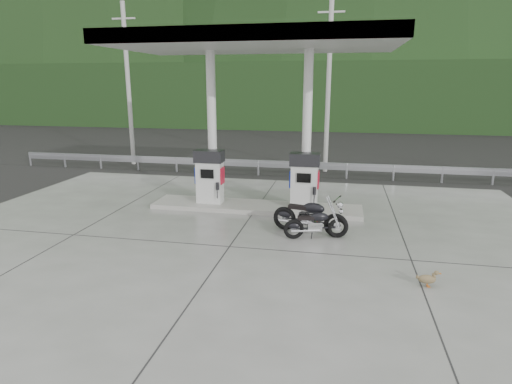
% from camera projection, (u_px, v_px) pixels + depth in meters
% --- Properties ---
extents(ground, '(160.00, 160.00, 0.00)m').
position_uv_depth(ground, '(239.00, 234.00, 12.03)').
color(ground, black).
rests_on(ground, ground).
extents(forecourt_apron, '(18.00, 14.00, 0.02)m').
position_uv_depth(forecourt_apron, '(239.00, 234.00, 12.03)').
color(forecourt_apron, slate).
rests_on(forecourt_apron, ground).
extents(pump_island, '(7.00, 1.40, 0.15)m').
position_uv_depth(pump_island, '(256.00, 207.00, 14.38)').
color(pump_island, '#98968D').
rests_on(pump_island, forecourt_apron).
extents(gas_pump_left, '(0.95, 0.55, 1.80)m').
position_uv_depth(gas_pump_left, '(210.00, 177.00, 14.45)').
color(gas_pump_left, silver).
rests_on(gas_pump_left, pump_island).
extents(gas_pump_right, '(0.95, 0.55, 1.80)m').
position_uv_depth(gas_pump_right, '(304.00, 181.00, 13.84)').
color(gas_pump_right, silver).
rests_on(gas_pump_right, pump_island).
extents(canopy_column_left, '(0.30, 0.30, 5.00)m').
position_uv_depth(canopy_column_left, '(212.00, 128.00, 14.44)').
color(canopy_column_left, white).
rests_on(canopy_column_left, pump_island).
extents(canopy_column_right, '(0.30, 0.30, 5.00)m').
position_uv_depth(canopy_column_right, '(307.00, 130.00, 13.82)').
color(canopy_column_right, white).
rests_on(canopy_column_right, pump_island).
extents(canopy_roof, '(8.50, 5.00, 0.40)m').
position_uv_depth(canopy_roof, '(256.00, 42.00, 13.08)').
color(canopy_roof, beige).
rests_on(canopy_roof, canopy_column_left).
extents(guardrail, '(26.00, 0.16, 1.42)m').
position_uv_depth(guardrail, '(280.00, 161.00, 19.46)').
color(guardrail, gray).
rests_on(guardrail, ground).
extents(road, '(60.00, 7.00, 0.01)m').
position_uv_depth(road, '(289.00, 163.00, 22.96)').
color(road, black).
rests_on(road, ground).
extents(utility_pole_a, '(0.22, 0.22, 8.00)m').
position_uv_depth(utility_pole_a, '(128.00, 86.00, 21.60)').
color(utility_pole_a, '#9B9A95').
rests_on(utility_pole_a, ground).
extents(utility_pole_b, '(0.22, 0.22, 8.00)m').
position_uv_depth(utility_pole_b, '(328.00, 86.00, 19.69)').
color(utility_pole_b, '#9B9A95').
rests_on(utility_pole_b, ground).
extents(tree_band, '(80.00, 6.00, 6.00)m').
position_uv_depth(tree_band, '(314.00, 96.00, 39.80)').
color(tree_band, black).
rests_on(tree_band, ground).
extents(forested_hills, '(100.00, 40.00, 140.00)m').
position_uv_depth(forested_hills, '(326.00, 110.00, 69.04)').
color(forested_hills, black).
rests_on(forested_hills, ground).
extents(motorcycle_left, '(2.15, 1.13, 0.97)m').
position_uv_depth(motorcycle_left, '(310.00, 217.00, 11.96)').
color(motorcycle_left, black).
rests_on(motorcycle_left, forecourt_apron).
extents(motorcycle_right, '(1.73, 0.94, 0.78)m').
position_uv_depth(motorcycle_right, '(316.00, 224.00, 11.61)').
color(motorcycle_right, black).
rests_on(motorcycle_right, forecourt_apron).
extents(duck, '(0.44, 0.13, 0.31)m').
position_uv_depth(duck, '(427.00, 279.00, 8.87)').
color(duck, brown).
rests_on(duck, forecourt_apron).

